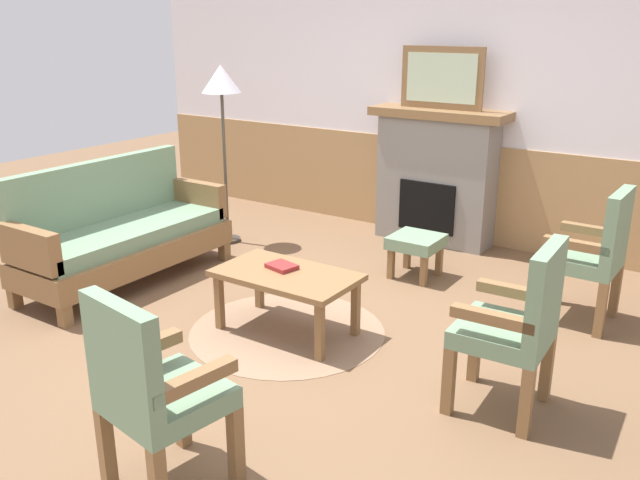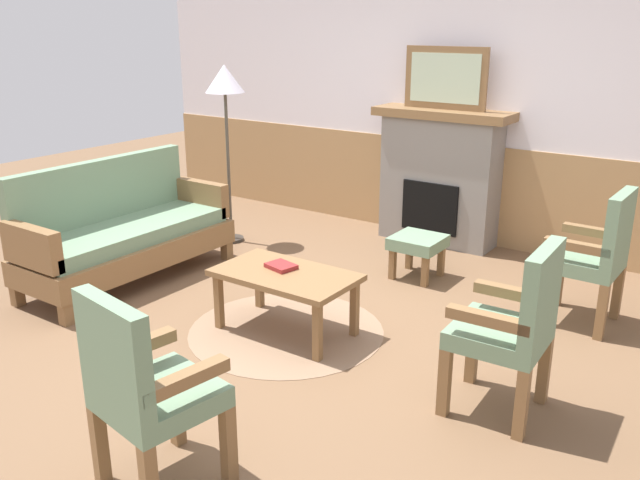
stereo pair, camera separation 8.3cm
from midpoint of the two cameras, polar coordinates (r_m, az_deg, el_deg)
The scene contains 13 objects.
ground_plane at distance 4.78m, azimuth -2.86°, elevation -7.37°, with size 14.00×14.00×0.00m, color brown.
wall_back at distance 6.62m, azimuth 10.74°, elevation 11.40°, with size 7.20×0.14×2.70m.
fireplace at distance 6.50m, azimuth 9.52°, elevation 5.46°, with size 1.30×0.44×1.28m.
framed_picture at distance 6.37m, azimuth 9.95°, elevation 13.44°, with size 0.80×0.04×0.56m.
couch at distance 5.71m, azimuth -16.95°, elevation 0.45°, with size 0.70×1.80×0.98m.
coffee_table at distance 4.56m, azimuth -3.40°, elevation -3.41°, with size 0.96×0.56×0.44m.
round_rug at distance 4.71m, azimuth -3.32°, elevation -7.74°, with size 1.36×1.36×0.01m, color #896B51.
book_on_table at distance 4.61m, azimuth -3.79°, elevation -2.25°, with size 0.20×0.15×0.03m, color maroon.
footstool at distance 5.62m, azimuth 7.77°, elevation -0.38°, with size 0.40×0.40×0.36m.
armchair_near_fireplace at distance 3.73m, azimuth 15.83°, elevation -6.68°, with size 0.50×0.50×0.98m.
armchair_by_window_left at distance 5.01m, azimuth 21.87°, elevation -0.83°, with size 0.49×0.49×0.98m.
armchair_front_left at distance 3.09m, azimuth -14.88°, elevation -12.01°, with size 0.55×0.55×0.98m.
floor_lamp_by_couch at distance 6.33m, azimuth -8.76°, elevation 12.48°, with size 0.36×0.36×1.68m.
Camera 1 is at (2.56, -3.47, 2.07)m, focal length 37.58 mm.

